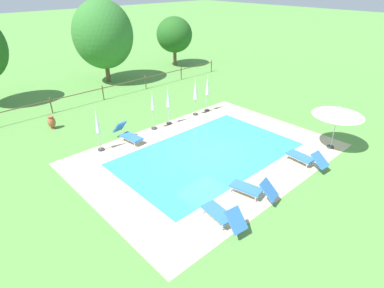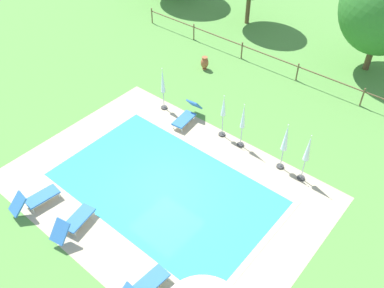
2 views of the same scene
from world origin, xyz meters
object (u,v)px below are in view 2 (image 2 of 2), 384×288
(sun_lounger_north_far, at_px, (187,115))
(sun_lounger_north_near_steps, at_px, (143,287))
(sun_lounger_north_end, at_px, (35,199))
(patio_umbrella_closed_row_centre, at_px, (308,151))
(sun_lounger_north_mid, at_px, (74,222))
(patio_umbrella_closed_row_mid_east, at_px, (223,110))
(patio_umbrella_closed_row_mid_west, at_px, (243,120))
(patio_umbrella_closed_row_east, at_px, (163,84))
(terracotta_urn_near_fence, at_px, (205,63))
(patio_umbrella_closed_row_west, at_px, (285,140))

(sun_lounger_north_far, bearing_deg, sun_lounger_north_near_steps, -58.48)
(sun_lounger_north_end, xyz_separation_m, patio_umbrella_closed_row_centre, (7.26, 7.97, 1.18))
(sun_lounger_north_mid, relative_size, patio_umbrella_closed_row_mid_east, 0.88)
(patio_umbrella_closed_row_mid_west, relative_size, patio_umbrella_closed_row_east, 0.99)
(sun_lounger_north_mid, relative_size, patio_umbrella_closed_row_east, 0.85)
(patio_umbrella_closed_row_mid_west, distance_m, patio_umbrella_closed_row_east, 4.61)
(patio_umbrella_closed_row_east, relative_size, terracotta_urn_near_fence, 3.04)
(sun_lounger_north_near_steps, distance_m, sun_lounger_north_far, 9.09)
(patio_umbrella_closed_row_west, bearing_deg, patio_umbrella_closed_row_mid_west, 178.51)
(terracotta_urn_near_fence, bearing_deg, patio_umbrella_closed_row_centre, -26.14)
(patio_umbrella_closed_row_centre, relative_size, patio_umbrella_closed_row_mid_east, 1.06)
(sun_lounger_north_near_steps, bearing_deg, sun_lounger_north_end, -179.26)
(patio_umbrella_closed_row_west, distance_m, patio_umbrella_closed_row_centre, 1.02)
(sun_lounger_north_mid, distance_m, sun_lounger_north_far, 7.63)
(sun_lounger_north_end, height_order, patio_umbrella_closed_row_west, patio_umbrella_closed_row_west)
(sun_lounger_north_far, xyz_separation_m, sun_lounger_north_end, (-1.09, -7.83, -0.01))
(sun_lounger_north_end, xyz_separation_m, patio_umbrella_closed_row_west, (6.24, 8.00, 1.17))
(patio_umbrella_closed_row_west, distance_m, terracotta_urn_near_fence, 8.67)
(sun_lounger_north_mid, xyz_separation_m, patio_umbrella_closed_row_mid_west, (2.06, 7.80, 1.08))
(sun_lounger_north_near_steps, height_order, terracotta_urn_near_fence, sun_lounger_north_near_steps)
(sun_lounger_north_end, bearing_deg, patio_umbrella_closed_row_mid_east, 69.57)
(sun_lounger_north_far, distance_m, patio_umbrella_closed_row_west, 5.28)
(sun_lounger_north_mid, bearing_deg, terracotta_urn_near_fence, 105.60)
(patio_umbrella_closed_row_west, relative_size, patio_umbrella_closed_row_east, 1.01)
(patio_umbrella_closed_row_centre, bearing_deg, terracotta_urn_near_fence, 153.86)
(patio_umbrella_closed_row_mid_west, xyz_separation_m, patio_umbrella_closed_row_east, (-4.61, -0.16, -0.00))
(sun_lounger_north_mid, xyz_separation_m, patio_umbrella_closed_row_mid_east, (0.97, 7.84, 1.07))
(patio_umbrella_closed_row_mid_east, distance_m, terracotta_urn_near_fence, 6.00)
(sun_lounger_north_end, distance_m, terracotta_urn_near_fence, 12.23)
(patio_umbrella_closed_row_mid_west, bearing_deg, sun_lounger_north_near_steps, -77.70)
(sun_lounger_north_end, relative_size, patio_umbrella_closed_row_mid_west, 0.84)
(patio_umbrella_closed_row_west, xyz_separation_m, patio_umbrella_closed_row_centre, (1.02, -0.03, 0.01))
(patio_umbrella_closed_row_centre, relative_size, patio_umbrella_closed_row_east, 1.02)
(patio_umbrella_closed_row_west, height_order, patio_umbrella_closed_row_centre, patio_umbrella_closed_row_centre)
(sun_lounger_north_end, bearing_deg, terracotta_urn_near_fence, 96.01)
(sun_lounger_north_far, bearing_deg, sun_lounger_north_end, -97.93)
(patio_umbrella_closed_row_centre, distance_m, patio_umbrella_closed_row_east, 7.77)
(sun_lounger_north_mid, distance_m, patio_umbrella_closed_row_mid_west, 8.14)
(sun_lounger_north_far, relative_size, patio_umbrella_closed_row_mid_west, 0.82)
(sun_lounger_north_near_steps, height_order, patio_umbrella_closed_row_mid_east, patio_umbrella_closed_row_mid_east)
(sun_lounger_north_near_steps, bearing_deg, sun_lounger_north_far, 121.52)
(sun_lounger_north_near_steps, bearing_deg, sun_lounger_north_mid, 177.28)
(sun_lounger_north_far, distance_m, patio_umbrella_closed_row_mid_east, 2.22)
(sun_lounger_north_mid, height_order, patio_umbrella_closed_row_centre, patio_umbrella_closed_row_centre)
(sun_lounger_north_far, xyz_separation_m, patio_umbrella_closed_row_mid_east, (1.93, 0.27, 1.06))
(patio_umbrella_closed_row_west, distance_m, patio_umbrella_closed_row_mid_east, 3.22)
(sun_lounger_north_near_steps, distance_m, sun_lounger_north_mid, 3.81)
(sun_lounger_north_far, distance_m, patio_umbrella_closed_row_mid_west, 3.21)
(sun_lounger_north_near_steps, height_order, patio_umbrella_closed_row_centre, patio_umbrella_closed_row_centre)
(sun_lounger_north_mid, height_order, sun_lounger_north_end, sun_lounger_north_end)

